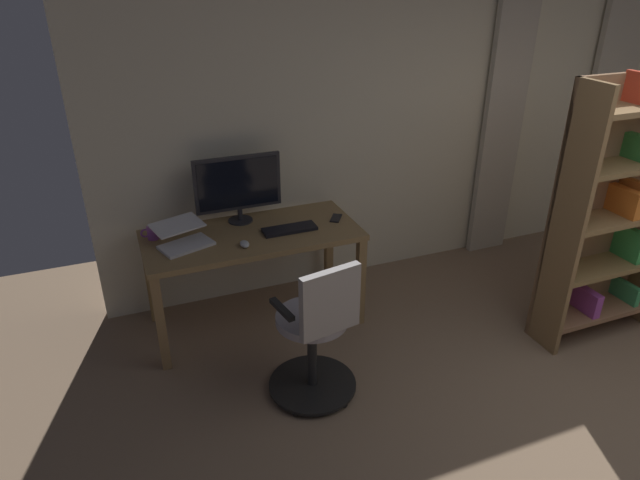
% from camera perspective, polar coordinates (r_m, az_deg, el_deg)
% --- Properties ---
extents(back_room_partition, '(5.81, 0.10, 2.66)m').
position_cam_1_polar(back_room_partition, '(4.94, 12.57, 12.69)').
color(back_room_partition, beige).
rests_on(back_room_partition, ground).
extents(curtain_left_panel, '(0.49, 0.06, 2.50)m').
position_cam_1_polar(curtain_left_panel, '(6.00, 27.28, 12.01)').
color(curtain_left_panel, '#BCB4A3').
rests_on(curtain_left_panel, ground).
extents(curtain_right_panel, '(0.38, 0.06, 2.50)m').
position_cam_1_polar(curtain_right_panel, '(5.19, 18.22, 11.71)').
color(curtain_right_panel, '#BCB4A3').
rests_on(curtain_right_panel, ground).
extents(desk, '(1.52, 0.69, 0.75)m').
position_cam_1_polar(desk, '(4.01, -6.91, -0.46)').
color(desk, olive).
rests_on(desk, ground).
extents(office_chair, '(0.56, 0.56, 0.97)m').
position_cam_1_polar(office_chair, '(3.39, -0.32, -9.63)').
color(office_chair, black).
rests_on(office_chair, ground).
extents(computer_monitor, '(0.63, 0.18, 0.50)m').
position_cam_1_polar(computer_monitor, '(4.06, -8.38, 5.58)').
color(computer_monitor, '#232328').
rests_on(computer_monitor, desk).
extents(computer_keyboard, '(0.39, 0.14, 0.02)m').
position_cam_1_polar(computer_keyboard, '(3.97, -3.13, 1.13)').
color(computer_keyboard, black).
rests_on(computer_keyboard, desk).
extents(laptop, '(0.42, 0.40, 0.14)m').
position_cam_1_polar(laptop, '(3.86, -13.84, 0.21)').
color(laptop, silver).
rests_on(laptop, desk).
extents(computer_mouse, '(0.06, 0.10, 0.04)m').
position_cam_1_polar(computer_mouse, '(3.78, -7.72, -0.40)').
color(computer_mouse, '#B7BCC1').
rests_on(computer_mouse, desk).
extents(cell_phone_by_monitor, '(0.14, 0.16, 0.01)m').
position_cam_1_polar(cell_phone_by_monitor, '(4.16, 1.65, 2.26)').
color(cell_phone_by_monitor, black).
rests_on(cell_phone_by_monitor, desk).
extents(mug_tea, '(0.12, 0.08, 0.09)m').
position_cam_1_polar(mug_tea, '(4.00, -16.78, 0.73)').
color(mug_tea, purple).
rests_on(mug_tea, desk).
extents(bookshelf, '(0.94, 0.30, 1.87)m').
position_cam_1_polar(bookshelf, '(4.30, 27.73, 2.37)').
color(bookshelf, olive).
rests_on(bookshelf, ground).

